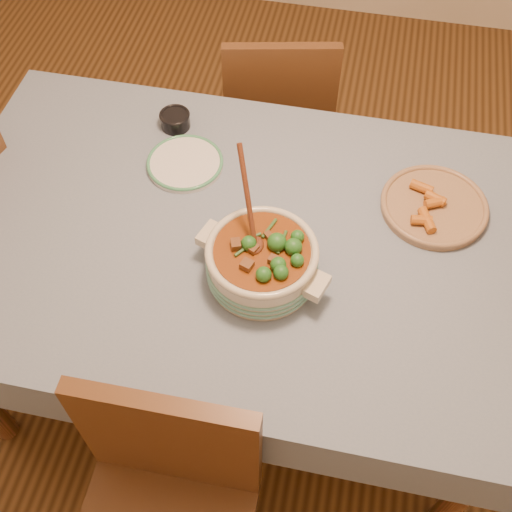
# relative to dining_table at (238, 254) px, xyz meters

# --- Properties ---
(floor) EXTENTS (4.50, 4.50, 0.00)m
(floor) POSITION_rel_dining_table_xyz_m (0.00, 0.00, -0.66)
(floor) COLOR #402712
(floor) RESTS_ON ground
(dining_table) EXTENTS (1.68, 1.08, 0.76)m
(dining_table) POSITION_rel_dining_table_xyz_m (0.00, 0.00, 0.00)
(dining_table) COLOR brown
(dining_table) RESTS_ON floor
(stew_casserole) EXTENTS (0.36, 0.35, 0.34)m
(stew_casserole) POSITION_rel_dining_table_xyz_m (0.09, -0.12, 0.16)
(stew_casserole) COLOR beige
(stew_casserole) RESTS_ON dining_table
(white_plate) EXTENTS (0.24, 0.24, 0.02)m
(white_plate) POSITION_rel_dining_table_xyz_m (-0.21, 0.22, 0.10)
(white_plate) COLOR silver
(white_plate) RESTS_ON dining_table
(condiment_bowl) EXTENTS (0.12, 0.12, 0.05)m
(condiment_bowl) POSITION_rel_dining_table_xyz_m (-0.28, 0.38, 0.12)
(condiment_bowl) COLOR black
(condiment_bowl) RESTS_ON dining_table
(fried_plate) EXTENTS (0.32, 0.32, 0.05)m
(fried_plate) POSITION_rel_dining_table_xyz_m (0.52, 0.20, 0.11)
(fried_plate) COLOR #9F7F58
(fried_plate) RESTS_ON dining_table
(chair_far) EXTENTS (0.47, 0.47, 0.85)m
(chair_far) POSITION_rel_dining_table_xyz_m (-0.03, 0.81, -0.18)
(chair_far) COLOR brown
(chair_far) RESTS_ON floor
(chair_near) EXTENTS (0.43, 0.43, 0.92)m
(chair_near) POSITION_rel_dining_table_xyz_m (-0.03, -0.68, -0.14)
(chair_near) COLOR brown
(chair_near) RESTS_ON floor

